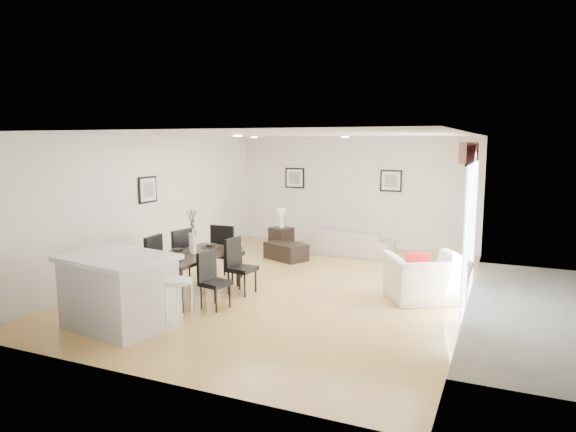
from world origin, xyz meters
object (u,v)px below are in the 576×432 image
at_px(dining_table, 193,258).
at_px(dining_chair_enear, 212,276).
at_px(sofa, 349,242).
at_px(dining_chair_wfar, 178,254).
at_px(dining_chair_efar, 238,262).
at_px(dining_chair_foot, 226,249).
at_px(bar_stool, 178,288).
at_px(dining_chair_wnear, 148,263).
at_px(coffee_table, 286,251).
at_px(armchair, 425,278).
at_px(side_table, 281,240).
at_px(dining_chair_head, 153,281).
at_px(kitchen_island, 119,291).

bearing_deg(dining_table, dining_chair_enear, -30.99).
bearing_deg(sofa, dining_chair_wfar, 62.58).
distance_m(dining_table, dining_chair_efar, 0.76).
distance_m(dining_chair_enear, dining_chair_foot, 1.60).
bearing_deg(bar_stool, dining_chair_wnear, 140.26).
bearing_deg(coffee_table, dining_chair_efar, -59.53).
relative_size(armchair, dining_chair_enear, 1.32).
relative_size(armchair, dining_chair_foot, 1.10).
distance_m(coffee_table, bar_stool, 4.79).
xyz_separation_m(dining_table, bar_stool, (0.89, -1.66, 0.03)).
relative_size(sofa, dining_chair_foot, 1.89).
height_order(armchair, side_table, armchair).
xyz_separation_m(dining_chair_wfar, coffee_table, (0.96, 2.66, -0.39)).
height_order(dining_chair_head, bar_stool, dining_chair_head).
height_order(sofa, side_table, side_table).
bearing_deg(coffee_table, dining_chair_wnear, -80.34).
height_order(dining_chair_wfar, dining_chair_head, dining_chair_wfar).
height_order(dining_table, side_table, dining_table).
relative_size(dining_chair_efar, kitchen_island, 0.59).
bearing_deg(dining_chair_efar, kitchen_island, 166.74).
relative_size(dining_chair_wnear, dining_chair_efar, 1.11).
distance_m(armchair, dining_chair_wnear, 4.55).
bearing_deg(dining_chair_wfar, armchair, 112.16).
bearing_deg(armchair, dining_chair_foot, -26.58).
bearing_deg(side_table, coffee_table, -57.73).
xyz_separation_m(sofa, coffee_table, (-1.14, -1.01, -0.11)).
xyz_separation_m(armchair, side_table, (-3.68, 2.46, -0.09)).
height_order(armchair, kitchen_island, kitchen_island).
xyz_separation_m(armchair, bar_stool, (-2.74, -2.91, 0.30)).
distance_m(dining_chair_wfar, coffee_table, 2.85).
xyz_separation_m(sofa, dining_chair_foot, (-1.49, -3.03, 0.30)).
xyz_separation_m(dining_table, dining_chair_foot, (0.00, 1.06, -0.06)).
relative_size(dining_chair_foot, coffee_table, 1.15).
bearing_deg(dining_chair_head, side_table, 97.15).
bearing_deg(dining_chair_wnear, dining_chair_wfar, 174.23).
bearing_deg(coffee_table, side_table, 147.16).
height_order(dining_chair_efar, dining_chair_head, dining_chair_efar).
xyz_separation_m(dining_table, dining_chair_wnear, (-0.60, -0.42, -0.06)).
bearing_deg(dining_chair_wnear, dining_table, 119.16).
height_order(dining_chair_wfar, kitchen_island, dining_chair_wfar).
distance_m(dining_chair_wnear, dining_chair_enear, 1.22).
bearing_deg(dining_table, dining_chair_wfar, 148.62).
xyz_separation_m(armchair, dining_chair_head, (-3.62, -2.32, 0.15)).
height_order(dining_table, dining_chair_foot, dining_chair_foot).
bearing_deg(side_table, bar_stool, -80.10).
height_order(dining_chair_efar, kitchen_island, kitchen_island).
height_order(dining_chair_wnear, bar_stool, dining_chair_wnear).
relative_size(armchair, bar_stool, 1.48).
relative_size(dining_chair_enear, dining_chair_foot, 0.84).
distance_m(dining_chair_enear, bar_stool, 1.28).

